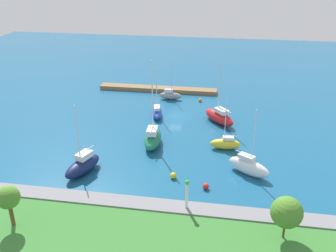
{
  "coord_description": "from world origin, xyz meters",
  "views": [
    {
      "loc": [
        -10.01,
        67.71,
        28.53
      ],
      "look_at": [
        0.0,
        8.25,
        1.5
      ],
      "focal_mm": 40.44,
      "sensor_mm": 36.0,
      "label": 1
    }
  ],
  "objects_px": {
    "harbor_beacon": "(187,192)",
    "sailboat_white_along_channel": "(249,166)",
    "sailboat_navy_by_breakwater": "(83,165)",
    "mooring_buoy_red": "(206,186)",
    "sailboat_green_near_pier": "(153,138)",
    "sailboat_red_lone_north": "(219,117)",
    "sailboat_blue_center_basin": "(157,112)",
    "mooring_buoy_yellow": "(173,176)",
    "mooring_buoy_orange": "(200,100)",
    "park_tree_east": "(287,212)",
    "sailboat_gray_mid_basin": "(170,95)",
    "pier_dock": "(158,89)",
    "park_tree_west": "(8,198)",
    "sailboat_yellow_far_north": "(226,144)"
  },
  "relations": [
    {
      "from": "pier_dock",
      "to": "park_tree_west",
      "type": "bearing_deg",
      "value": 82.87
    },
    {
      "from": "harbor_beacon",
      "to": "sailboat_gray_mid_basin",
      "type": "xyz_separation_m",
      "value": [
        8.47,
        -40.06,
        -2.57
      ]
    },
    {
      "from": "park_tree_west",
      "to": "sailboat_blue_center_basin",
      "type": "distance_m",
      "value": 37.6
    },
    {
      "from": "sailboat_navy_by_breakwater",
      "to": "sailboat_white_along_channel",
      "type": "relative_size",
      "value": 1.05
    },
    {
      "from": "mooring_buoy_red",
      "to": "harbor_beacon",
      "type": "bearing_deg",
      "value": 73.49
    },
    {
      "from": "mooring_buoy_red",
      "to": "sailboat_gray_mid_basin",
      "type": "bearing_deg",
      "value": -72.98
    },
    {
      "from": "sailboat_red_lone_north",
      "to": "sailboat_navy_by_breakwater",
      "type": "bearing_deg",
      "value": 98.75
    },
    {
      "from": "mooring_buoy_red",
      "to": "sailboat_blue_center_basin",
      "type": "bearing_deg",
      "value": -64.53
    },
    {
      "from": "harbor_beacon",
      "to": "sailboat_green_near_pier",
      "type": "height_order",
      "value": "sailboat_green_near_pier"
    },
    {
      "from": "harbor_beacon",
      "to": "sailboat_white_along_channel",
      "type": "height_order",
      "value": "sailboat_white_along_channel"
    },
    {
      "from": "sailboat_yellow_far_north",
      "to": "pier_dock",
      "type": "bearing_deg",
      "value": -61.78
    },
    {
      "from": "sailboat_gray_mid_basin",
      "to": "sailboat_green_near_pier",
      "type": "bearing_deg",
      "value": -87.85
    },
    {
      "from": "park_tree_west",
      "to": "sailboat_green_near_pier",
      "type": "xyz_separation_m",
      "value": [
        -10.91,
        -24.04,
        -3.41
      ]
    },
    {
      "from": "pier_dock",
      "to": "mooring_buoy_orange",
      "type": "bearing_deg",
      "value": 152.0
    },
    {
      "from": "pier_dock",
      "to": "sailboat_blue_center_basin",
      "type": "xyz_separation_m",
      "value": [
        -2.79,
        15.2,
        0.51
      ]
    },
    {
      "from": "sailboat_green_near_pier",
      "to": "mooring_buoy_red",
      "type": "bearing_deg",
      "value": -144.87
    },
    {
      "from": "park_tree_west",
      "to": "pier_dock",
      "type": "bearing_deg",
      "value": -97.13
    },
    {
      "from": "pier_dock",
      "to": "mooring_buoy_orange",
      "type": "xyz_separation_m",
      "value": [
        -10.4,
        5.53,
        -0.09
      ]
    },
    {
      "from": "sailboat_navy_by_breakwater",
      "to": "sailboat_green_near_pier",
      "type": "bearing_deg",
      "value": 160.6
    },
    {
      "from": "harbor_beacon",
      "to": "sailboat_blue_center_basin",
      "type": "relative_size",
      "value": 0.39
    },
    {
      "from": "sailboat_red_lone_north",
      "to": "sailboat_green_near_pier",
      "type": "relative_size",
      "value": 0.84
    },
    {
      "from": "sailboat_navy_by_breakwater",
      "to": "sailboat_white_along_channel",
      "type": "distance_m",
      "value": 23.75
    },
    {
      "from": "sailboat_red_lone_north",
      "to": "sailboat_green_near_pier",
      "type": "height_order",
      "value": "sailboat_green_near_pier"
    },
    {
      "from": "mooring_buoy_yellow",
      "to": "mooring_buoy_orange",
      "type": "bearing_deg",
      "value": -91.82
    },
    {
      "from": "park_tree_east",
      "to": "mooring_buoy_red",
      "type": "height_order",
      "value": "park_tree_east"
    },
    {
      "from": "harbor_beacon",
      "to": "park_tree_west",
      "type": "height_order",
      "value": "park_tree_west"
    },
    {
      "from": "sailboat_gray_mid_basin",
      "to": "sailboat_green_near_pier",
      "type": "distance_m",
      "value": 22.24
    },
    {
      "from": "sailboat_white_along_channel",
      "to": "harbor_beacon",
      "type": "bearing_deg",
      "value": -91.53
    },
    {
      "from": "harbor_beacon",
      "to": "mooring_buoy_red",
      "type": "height_order",
      "value": "harbor_beacon"
    },
    {
      "from": "sailboat_navy_by_breakwater",
      "to": "mooring_buoy_yellow",
      "type": "xyz_separation_m",
      "value": [
        -13.06,
        -0.64,
        -0.79
      ]
    },
    {
      "from": "park_tree_east",
      "to": "sailboat_blue_center_basin",
      "type": "height_order",
      "value": "sailboat_blue_center_basin"
    },
    {
      "from": "mooring_buoy_red",
      "to": "pier_dock",
      "type": "bearing_deg",
      "value": -70.1
    },
    {
      "from": "park_tree_east",
      "to": "mooring_buoy_orange",
      "type": "relative_size",
      "value": 6.72
    },
    {
      "from": "sailboat_blue_center_basin",
      "to": "mooring_buoy_yellow",
      "type": "bearing_deg",
      "value": -175.27
    },
    {
      "from": "park_tree_east",
      "to": "mooring_buoy_yellow",
      "type": "height_order",
      "value": "park_tree_east"
    },
    {
      "from": "sailboat_yellow_far_north",
      "to": "harbor_beacon",
      "type": "bearing_deg",
      "value": 74.29
    },
    {
      "from": "mooring_buoy_red",
      "to": "mooring_buoy_orange",
      "type": "distance_m",
      "value": 33.65
    },
    {
      "from": "sailboat_red_lone_north",
      "to": "sailboat_blue_center_basin",
      "type": "bearing_deg",
      "value": 44.42
    },
    {
      "from": "park_tree_west",
      "to": "sailboat_blue_center_basin",
      "type": "height_order",
      "value": "sailboat_blue_center_basin"
    },
    {
      "from": "sailboat_yellow_far_north",
      "to": "sailboat_blue_center_basin",
      "type": "relative_size",
      "value": 0.92
    },
    {
      "from": "sailboat_gray_mid_basin",
      "to": "sailboat_red_lone_north",
      "type": "bearing_deg",
      "value": -44.67
    },
    {
      "from": "sailboat_yellow_far_north",
      "to": "mooring_buoy_orange",
      "type": "height_order",
      "value": "sailboat_yellow_far_north"
    },
    {
      "from": "park_tree_west",
      "to": "sailboat_red_lone_north",
      "type": "xyz_separation_m",
      "value": [
        -21.31,
        -35.14,
        -3.52
      ]
    },
    {
      "from": "mooring_buoy_red",
      "to": "mooring_buoy_orange",
      "type": "relative_size",
      "value": 1.17
    },
    {
      "from": "pier_dock",
      "to": "sailboat_blue_center_basin",
      "type": "distance_m",
      "value": 15.47
    },
    {
      "from": "mooring_buoy_red",
      "to": "park_tree_east",
      "type": "bearing_deg",
      "value": 132.9
    },
    {
      "from": "mooring_buoy_yellow",
      "to": "mooring_buoy_orange",
      "type": "xyz_separation_m",
      "value": [
        -1.0,
        -31.52,
        -0.09
      ]
    },
    {
      "from": "sailboat_yellow_far_north",
      "to": "sailboat_white_along_channel",
      "type": "height_order",
      "value": "sailboat_white_along_channel"
    },
    {
      "from": "park_tree_east",
      "to": "park_tree_west",
      "type": "xyz_separation_m",
      "value": [
        29.47,
        2.89,
        0.37
      ]
    },
    {
      "from": "mooring_buoy_yellow",
      "to": "sailboat_yellow_far_north",
      "type": "bearing_deg",
      "value": -124.14
    }
  ]
}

